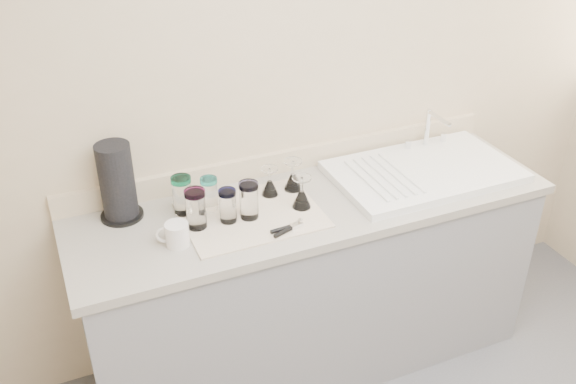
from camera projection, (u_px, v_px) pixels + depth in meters
name	position (u px, v px, depth m)	size (l,w,h in m)	color
room_envelope	(550.00, 208.00, 1.42)	(3.54, 3.50, 2.52)	#515156
counter_unit	(311.00, 284.00, 2.93)	(2.06, 0.62, 0.90)	slate
sink_unit	(424.00, 171.00, 2.88)	(0.82, 0.50, 0.22)	white
dish_towel	(252.00, 215.00, 2.60)	(0.55, 0.42, 0.01)	silver
tumbler_teal	(182.00, 195.00, 2.57)	(0.08, 0.08, 0.16)	white
tumbler_cyan	(209.00, 193.00, 2.60)	(0.07, 0.07, 0.14)	white
tumbler_magenta	(196.00, 209.00, 2.48)	(0.08, 0.08, 0.16)	white
tumbler_blue	(228.00, 206.00, 2.52)	(0.07, 0.07, 0.14)	white
tumbler_lavender	(249.00, 200.00, 2.54)	(0.08, 0.08, 0.16)	white
goblet_back_left	(270.00, 186.00, 2.71)	(0.07, 0.07, 0.13)	white
goblet_back_right	(293.00, 179.00, 2.75)	(0.08, 0.08, 0.14)	white
goblet_front_right	(302.00, 197.00, 2.62)	(0.08, 0.08, 0.14)	white
can_opener	(287.00, 229.00, 2.49)	(0.14, 0.07, 0.02)	silver
white_mug	(176.00, 234.00, 2.40)	(0.14, 0.11, 0.09)	silver
paper_towel_roll	(117.00, 183.00, 2.52)	(0.17, 0.17, 0.32)	black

